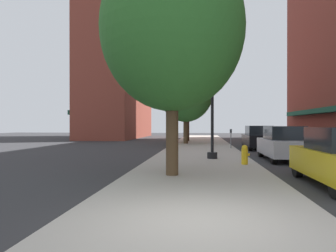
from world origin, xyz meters
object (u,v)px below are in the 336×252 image
Objects in this scene: car_black at (258,138)px; parking_meter_near at (231,136)px; lamppost at (212,94)px; tree_mid at (186,90)px; fire_hydrant at (245,155)px; tree_near at (187,87)px; tree_far at (172,29)px; car_silver at (283,144)px.

parking_meter_near is at bearing -162.14° from car_black.
lamppost is 0.80× the size of tree_mid.
lamppost is 7.56m from parking_meter_near.
car_black reaches higher than fire_hydrant.
car_black is (3.43, 7.75, -2.39)m from lamppost.
tree_mid is 1.71× the size of car_black.
tree_far is (0.51, -22.03, -0.71)m from tree_near.
tree_far is (-2.91, -12.31, 3.85)m from parking_meter_near.
parking_meter_near is at bearing 76.69° from tree_far.
tree_mid is 13.28m from car_silver.
tree_far is at bearing -88.55° from tree_mid.
car_silver is at bearing 51.85° from fire_hydrant.
car_black is at bearing 90.74° from car_silver.
lamppost is at bearing -169.15° from car_silver.
tree_far is 8.60m from car_silver.
car_silver is at bearing -71.59° from tree_near.
fire_hydrant is 9.25m from parking_meter_near.
tree_mid is at bearing 138.71° from car_black.
tree_near is at bearing 119.16° from car_black.
car_silver reaches higher than parking_meter_near.
tree_far reaches higher than fire_hydrant.
tree_near is 1.90× the size of car_black.
tree_mid is 1.00× the size of tree_far.
fire_hydrant is at bearing -80.46° from tree_near.
lamppost is at bearing -101.84° from parking_meter_near.
fire_hydrant is at bearing -60.41° from lamppost.
car_silver is (5.38, -16.16, -4.69)m from tree_near.
fire_hydrant is 5.90m from tree_far.
fire_hydrant is 10.17m from car_black.
fire_hydrant is 0.10× the size of tree_near.
tree_near is (-3.19, 18.95, 4.98)m from fire_hydrant.
parking_meter_near is 0.30× the size of car_silver.
parking_meter_near is 0.18× the size of tree_far.
tree_near is 1.11× the size of tree_mid.
parking_meter_near is 6.74m from car_silver.
tree_mid is at bearing 123.39° from parking_meter_near.
tree_far is 14.44m from car_black.
tree_near is (-3.43, 9.71, 4.55)m from parking_meter_near.
lamppost reaches higher than fire_hydrant.
tree_mid is (0.07, -4.63, -0.79)m from tree_near.
tree_mid reaches higher than tree_far.
lamppost is 0.72× the size of tree_near.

